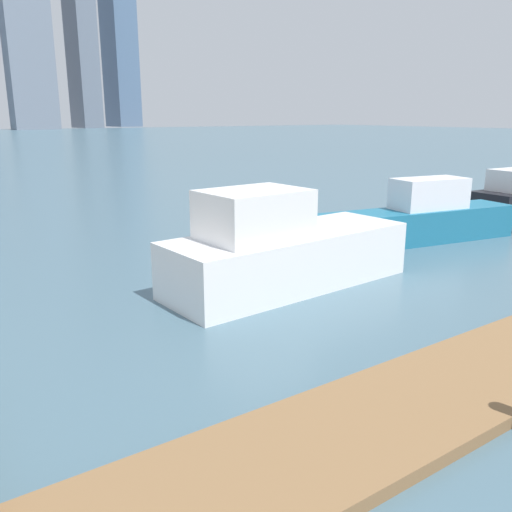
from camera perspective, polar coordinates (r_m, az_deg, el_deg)
The scene contains 6 objects.
ground_plane at distance 14.40m, azimuth -20.05°, elevation -1.80°, with size 300.00×300.00×0.00m, color #476675.
floating_dock at distance 8.79m, azimuth 22.04°, elevation -11.99°, with size 13.94×2.00×0.18m, color olive.
moored_boat_2 at distance 12.31m, azimuth 2.80°, elevation 0.58°, with size 6.12×2.43×2.34m.
moored_boat_4 at distance 17.59m, azimuth 16.79°, elevation 3.76°, with size 7.12×2.61×1.98m.
skyline_tower_5 at distance 162.48m, azimuth -23.29°, elevation 21.70°, with size 11.64×6.17×53.06m, color slate.
skyline_tower_7 at distance 194.90m, azimuth -14.43°, elevation 22.18°, with size 7.85×12.18×60.73m, color slate.
Camera 1 is at (-3.30, 6.54, 3.89)m, focal length 37.59 mm.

